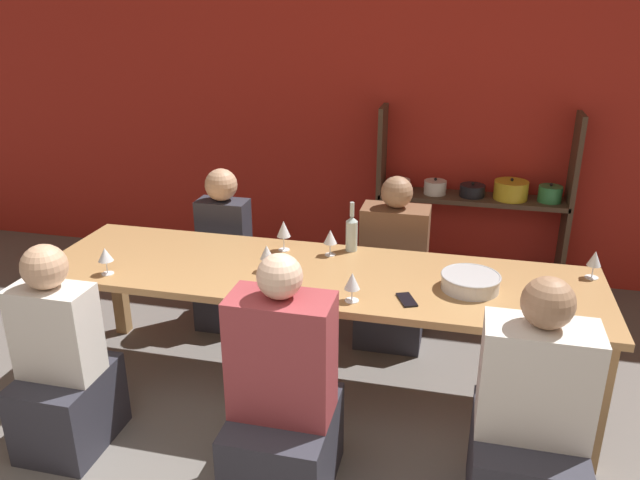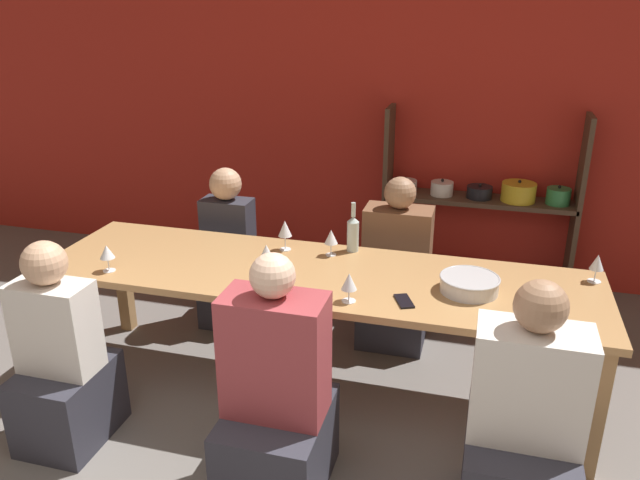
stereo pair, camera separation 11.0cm
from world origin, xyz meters
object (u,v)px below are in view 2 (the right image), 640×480
wine_glass_empty_b (285,229)px  person_near_b (521,445)px  wine_bottle_green (353,233)px  cell_phone (404,301)px  wine_glass_empty_a (331,237)px  wine_glass_red_c (597,263)px  wine_glass_red_d (266,273)px  dining_table (315,284)px  mixing_bowl (469,283)px  person_far_b (230,264)px  wine_glass_red_b (266,252)px  person_far_a (396,282)px  wine_glass_white_a (107,253)px  wine_glass_red_a (349,282)px  person_near_c (63,370)px  shelf_unit (474,226)px  person_near_a (277,410)px

wine_glass_empty_b → person_near_b: size_ratio=0.16×
wine_bottle_green → cell_phone: wine_bottle_green is taller
wine_glass_empty_a → wine_glass_red_c: (1.45, 0.02, -0.01)m
wine_glass_empty_a → wine_glass_red_d: (-0.19, -0.58, 0.00)m
dining_table → mixing_bowl: (0.83, -0.03, 0.12)m
cell_phone → person_far_b: bearing=145.9°
mixing_bowl → person_near_b: size_ratio=0.26×
person_far_b → wine_glass_red_b: bearing=127.3°
person_far_a → person_near_b: person_near_b is taller
mixing_bowl → wine_glass_white_a: (-1.94, -0.27, 0.06)m
wine_glass_empty_a → wine_glass_red_b: wine_glass_empty_a is taller
mixing_bowl → wine_glass_red_d: (-1.00, -0.30, 0.07)m
wine_glass_red_b → person_far_b: (-0.55, 0.72, -0.44)m
person_near_b → wine_glass_red_a: bearing=151.9°
person_far_a → person_near_c: bearing=45.8°
wine_glass_red_b → wine_glass_red_c: size_ratio=0.98×
wine_glass_red_a → wine_glass_white_a: 1.36m
dining_table → person_far_a: bearing=65.1°
wine_bottle_green → cell_phone: size_ratio=1.82×
wine_glass_empty_a → person_near_c: size_ratio=0.14×
wine_glass_red_b → wine_glass_empty_b: size_ratio=0.82×
wine_bottle_green → wine_glass_red_d: size_ratio=1.77×
dining_table → wine_glass_red_b: bearing=-169.2°
shelf_unit → person_far_a: bearing=-115.7°
wine_glass_white_a → person_near_b: size_ratio=0.13×
wine_glass_empty_a → person_far_a: (0.32, 0.50, -0.47)m
wine_bottle_green → shelf_unit: bearing=63.4°
shelf_unit → wine_glass_white_a: bearing=-133.7°
person_far_a → person_near_a: bearing=79.1°
wine_glass_empty_a → cell_phone: 0.71m
dining_table → wine_bottle_green: bearing=69.6°
wine_glass_red_d → dining_table: bearing=62.9°
shelf_unit → person_far_a: shelf_unit is taller
wine_glass_white_a → person_near_b: (2.22, -0.46, -0.45)m
mixing_bowl → cell_phone: size_ratio=1.86×
wine_glass_empty_a → person_near_a: bearing=-88.8°
mixing_bowl → person_far_b: person_far_b is taller
wine_glass_red_a → person_far_b: 1.52m
wine_glass_red_d → cell_phone: wine_glass_red_d is taller
wine_bottle_green → wine_glass_red_c: 1.34m
dining_table → wine_glass_red_c: wine_glass_red_c is taller
shelf_unit → person_near_a: bearing=-106.9°
person_near_a → person_near_b: (1.07, 0.05, -0.00)m
wine_glass_empty_b → person_near_a: size_ratio=0.15×
wine_glass_red_d → person_near_b: (1.28, -0.43, -0.45)m
dining_table → person_near_c: (-1.12, -0.76, -0.28)m
wine_glass_red_c → person_far_b: size_ratio=0.14×
wine_glass_empty_a → wine_glass_red_a: bearing=-66.9°
dining_table → person_far_b: bearing=140.5°
shelf_unit → mixing_bowl: bearing=-89.2°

